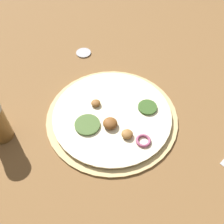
{
  "coord_description": "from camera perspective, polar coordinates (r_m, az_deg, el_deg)",
  "views": [
    {
      "loc": [
        -0.28,
        -0.2,
        0.45
      ],
      "look_at": [
        0.0,
        0.0,
        0.02
      ],
      "focal_mm": 42.0,
      "sensor_mm": 36.0,
      "label": 1
    }
  ],
  "objects": [
    {
      "name": "ground_plane",
      "position": [
        0.57,
        -0.0,
        -1.16
      ],
      "size": [
        3.0,
        3.0,
        0.0
      ],
      "primitive_type": "plane",
      "color": "brown"
    },
    {
      "name": "pizza",
      "position": [
        0.56,
        0.03,
        -0.86
      ],
      "size": [
        0.28,
        0.28,
        0.03
      ],
      "color": "#D6B77A",
      "rests_on": "ground_plane"
    },
    {
      "name": "loose_cap",
      "position": [
        0.72,
        -6.23,
        12.78
      ],
      "size": [
        0.04,
        0.04,
        0.01
      ],
      "color": "#B2B2B7",
      "rests_on": "ground_plane"
    }
  ]
}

